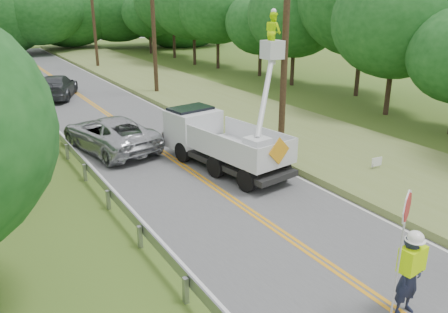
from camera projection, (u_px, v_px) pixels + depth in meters
ground at (339, 273)px, 12.27m from camera, size 140.00×140.00×0.00m
road at (144, 139)px, 23.56m from camera, size 7.20×96.00×0.03m
guardrail at (59, 137)px, 22.15m from camera, size 0.18×48.00×0.77m
utility_poles at (200, 27)px, 26.66m from camera, size 1.60×43.30×10.00m
tall_grass_verge at (257, 119)px, 26.97m from camera, size 7.00×96.00×0.30m
treeline_right at (267, 8)px, 37.85m from camera, size 11.99×55.83×11.07m
treeline_horizon at (23, 8)px, 56.29m from camera, size 57.48×14.87×11.98m
flagger at (410, 270)px, 10.31m from camera, size 1.19×0.54×3.25m
bucket_truck at (217, 130)px, 19.89m from camera, size 4.79×6.67×6.37m
suv_silver at (110, 133)px, 21.68m from camera, size 3.75×6.29×1.64m
suv_darkgrey at (56, 87)px, 32.77m from camera, size 4.31×6.11×1.64m
stop_sign_permanent at (13, 90)px, 27.15m from camera, size 0.54×0.13×2.56m
yard_sign at (377, 162)px, 18.74m from camera, size 0.53×0.08×0.77m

